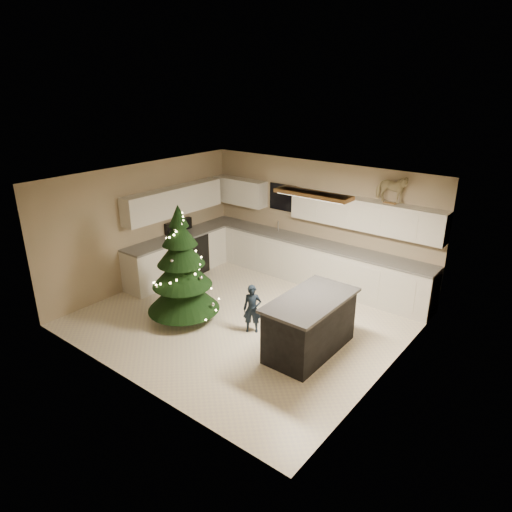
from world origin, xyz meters
name	(u,v)px	position (x,y,z in m)	size (l,w,h in m)	color
ground_plane	(244,319)	(0.00, 0.00, 0.00)	(5.50, 5.50, 0.00)	beige
room_shell	(245,230)	(0.02, 0.00, 1.75)	(5.52, 5.02, 2.61)	tan
cabinetry	(260,246)	(-0.91, 1.65, 0.76)	(5.50, 3.20, 2.00)	silver
island	(310,325)	(1.52, -0.16, 0.48)	(0.90, 1.70, 0.95)	black
bar_stool	(305,301)	(1.05, 0.40, 0.54)	(0.38, 0.38, 0.72)	brown
christmas_tree	(182,274)	(-0.90, -0.67, 0.90)	(1.37, 1.32, 2.19)	#3F2816
toddler	(252,309)	(0.40, -0.26, 0.44)	(0.32, 0.21, 0.88)	black
rocking_horse	(391,189)	(1.65, 2.32, 2.28)	(0.65, 0.34, 0.55)	brown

